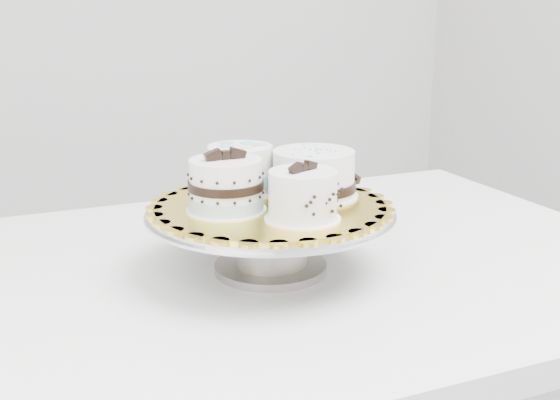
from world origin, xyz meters
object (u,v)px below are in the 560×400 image
cake_stand (270,228)px  cake_ribbon (314,175)px  cake_banded (226,187)px  cake_swirl (303,197)px  cake_dots (240,169)px  table (267,307)px  cake_board (270,206)px

cake_stand → cake_ribbon: size_ratio=2.48×
cake_stand → cake_banded: size_ratio=3.22×
cake_swirl → cake_ribbon: (0.08, 0.09, 0.00)m
cake_banded → cake_dots: 0.10m
cake_stand → cake_ribbon: (0.08, 0.01, 0.07)m
cake_ribbon → table: bearing=146.8°
table → cake_stand: size_ratio=3.60×
table → cake_dots: 0.22m
cake_board → cake_banded: size_ratio=2.96×
cake_stand → cake_swirl: size_ratio=3.18×
cake_dots → cake_board: bearing=-103.1°
table → cake_ribbon: size_ratio=8.92×
cake_dots → cake_ribbon: (0.09, -0.08, -0.00)m
cake_banded → cake_dots: cake_banded is taller
cake_dots → cake_banded: bearing=-146.0°
cake_stand → cake_swirl: 0.11m
cake_board → cake_swirl: (0.00, -0.09, 0.03)m
cake_stand → cake_banded: 0.10m
table → cake_dots: bearing=118.0°
cake_board → cake_banded: cake_banded is taller
cake_banded → cake_ribbon: bearing=6.4°
table → cake_ribbon: bearing=-14.7°
table → cake_ribbon: 0.22m
table → cake_swirl: cake_swirl is taller
table → cake_ribbon: cake_ribbon is taller
cake_stand → cake_board: bearing=0.0°
cake_board → cake_ribbon: (0.08, 0.01, 0.03)m
table → cake_banded: size_ratio=11.61×
cake_banded → cake_stand: bearing=1.8°
table → cake_swirl: bearing=-88.5°
cake_banded → cake_ribbon: 0.15m
table → cake_banded: cake_banded is taller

